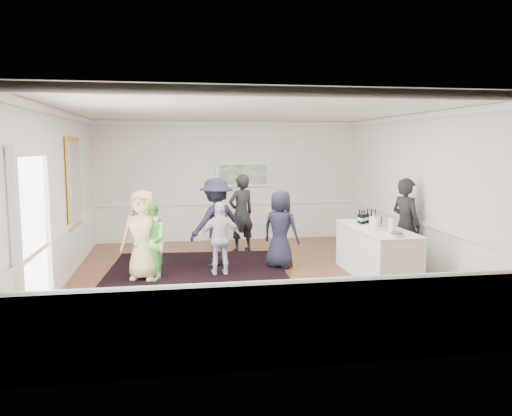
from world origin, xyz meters
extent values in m
plane|color=brown|center=(0.00, 0.00, 0.00)|extent=(8.00, 8.00, 0.00)
cube|color=white|center=(0.00, 0.00, 3.20)|extent=(7.00, 8.00, 0.02)
cube|color=white|center=(-3.50, 0.00, 1.60)|extent=(0.02, 8.00, 3.20)
cube|color=white|center=(3.50, 0.00, 1.60)|extent=(0.02, 8.00, 3.20)
cube|color=white|center=(0.00, 4.00, 1.60)|extent=(7.00, 0.02, 3.20)
cube|color=white|center=(0.00, -4.00, 1.60)|extent=(7.00, 0.02, 3.20)
cube|color=gold|center=(-3.46, 1.30, 1.80)|extent=(0.04, 1.25, 1.85)
cube|color=white|center=(-3.43, 1.30, 1.80)|extent=(0.01, 1.05, 1.65)
cube|color=white|center=(-3.43, -2.72, 1.20)|extent=(0.10, 0.14, 2.40)
cube|color=white|center=(-3.43, -1.08, 1.20)|extent=(0.10, 0.14, 2.40)
cube|color=white|center=(-3.43, -1.90, 2.48)|extent=(0.10, 1.78, 0.16)
cube|color=white|center=(-3.46, -1.90, 1.20)|extent=(0.02, 1.50, 2.40)
cube|color=white|center=(0.40, 3.95, 1.78)|extent=(1.44, 0.05, 0.66)
cube|color=#296E2E|center=(0.40, 3.92, 1.78)|extent=(1.30, 0.01, 0.52)
cube|color=black|center=(-1.06, 0.08, 0.01)|extent=(3.91, 4.95, 0.02)
cube|color=white|center=(2.43, -0.31, 0.47)|extent=(0.84, 2.32, 0.95)
cube|color=white|center=(2.43, -0.31, 0.95)|extent=(0.90, 2.38, 0.02)
imported|color=black|center=(3.20, 0.05, 0.95)|extent=(0.67, 0.81, 1.90)
imported|color=tan|center=(-2.04, 0.22, 0.86)|extent=(0.97, 0.77, 1.73)
imported|color=#60D354|center=(-1.91, 0.14, 0.76)|extent=(0.80, 0.90, 1.52)
imported|color=silver|center=(-0.55, 0.30, 0.73)|extent=(0.86, 0.36, 1.46)
imported|color=black|center=(-0.57, 1.05, 0.94)|extent=(1.40, 1.20, 1.88)
imported|color=black|center=(0.15, 2.45, 0.93)|extent=(0.80, 0.69, 1.86)
imported|color=black|center=(0.74, 0.72, 0.81)|extent=(0.94, 0.90, 1.63)
cylinder|color=#87C345|center=(2.29, -0.55, 1.08)|extent=(0.12, 0.12, 0.24)
cylinder|color=#E2424B|center=(2.58, -0.63, 1.08)|extent=(0.12, 0.12, 0.24)
cylinder|color=#6DB03F|center=(2.32, -0.35, 1.08)|extent=(0.12, 0.12, 0.24)
cylinder|color=white|center=(2.48, -0.85, 1.08)|extent=(0.12, 0.12, 0.24)
cylinder|color=silver|center=(2.49, -0.12, 1.08)|extent=(0.26, 0.26, 0.25)
imported|color=white|center=(2.40, -1.24, 1.00)|extent=(0.25, 0.25, 0.06)
cylinder|color=olive|center=(2.40, -1.24, 1.02)|extent=(0.19, 0.19, 0.04)
camera|label=1|loc=(-1.46, -9.34, 2.55)|focal=35.00mm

